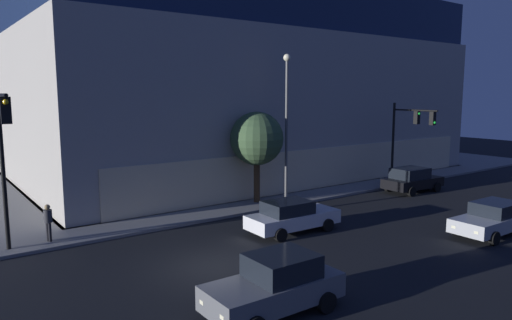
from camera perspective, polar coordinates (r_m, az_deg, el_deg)
ground_plane at (r=18.75m, az=-4.75°, el=-12.80°), size 120.00×120.00×0.00m
sidewalk_corner at (r=51.99m, az=-25.85°, el=-0.04°), size 80.00×60.00×0.15m
modern_building at (r=44.52m, az=-5.26°, el=8.64°), size 35.12×30.01×14.45m
traffic_light_near_corner at (r=20.44m, az=-28.37°, el=1.72°), size 0.58×4.90×6.81m
traffic_light_far_corner at (r=34.85m, az=18.13°, el=3.67°), size 0.41×3.70×5.87m
street_lamp_sidewalk at (r=28.13m, az=3.74°, el=5.91°), size 0.44×0.44×8.84m
sidewalk_tree at (r=27.99m, az=0.10°, el=2.58°), size 3.21×3.21×5.48m
pedestrian_waiting at (r=22.85m, az=-23.96°, el=-6.62°), size 0.36×0.36×1.68m
car_grey at (r=14.82m, az=2.38°, el=-14.90°), size 4.37×2.16×1.80m
car_white at (r=22.90m, az=4.36°, el=-6.82°), size 4.71×2.16×1.57m
car_silver at (r=25.13m, az=26.84°, el=-6.35°), size 4.59×2.12×1.56m
car_black at (r=33.77m, az=18.41°, el=-2.27°), size 4.41×2.29×1.67m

